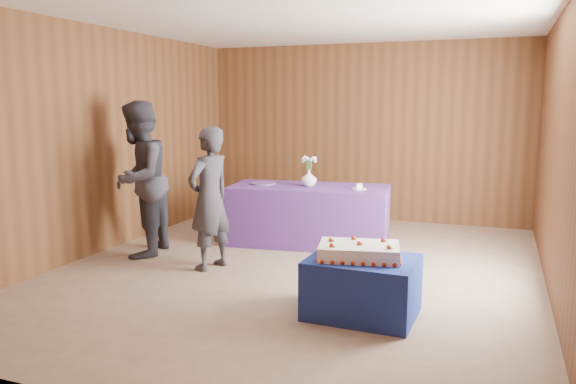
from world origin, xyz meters
The scene contains 13 objects.
ground centered at (0.00, 0.00, 0.00)m, with size 6.00×6.00×0.00m, color gray.
room_shell centered at (0.00, 0.00, 1.80)m, with size 5.04×6.04×2.72m.
cake_table centered at (0.96, -1.05, 0.25)m, with size 0.90×0.70×0.50m, color navy.
serving_table centered at (-0.26, 1.15, 0.38)m, with size 2.00×0.90×0.75m, color #633084.
sheet_cake centered at (0.93, -1.05, 0.56)m, with size 0.78×0.60×0.16m.
vase centered at (-0.26, 1.14, 0.85)m, with size 0.20×0.20×0.21m, color white.
flower_spray centered at (-0.26, 1.14, 1.09)m, with size 0.20×0.20×0.15m.
platter centered at (-0.88, 1.11, 0.76)m, with size 0.34×0.34×0.02m, color #654A94.
plate centered at (0.40, 1.11, 0.76)m, with size 0.18×0.18×0.01m, color white.
cake_slice centered at (0.40, 1.11, 0.79)m, with size 0.09×0.09×0.09m.
knife centered at (0.50, 0.93, 0.75)m, with size 0.26×0.02×0.00m, color silver.
guest_left centered at (-0.92, -0.28, 0.78)m, with size 0.57×0.37×1.55m, color #33323C.
guest_right centered at (-1.95, -0.08, 0.91)m, with size 0.89×0.69×1.83m, color #383843.
Camera 1 is at (1.99, -5.56, 1.80)m, focal length 35.00 mm.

